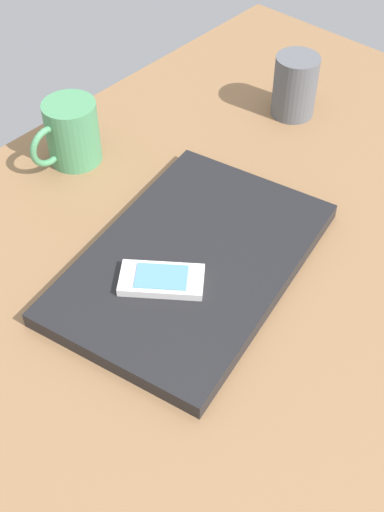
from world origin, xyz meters
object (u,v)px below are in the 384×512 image
Objects in this scene: laptop_closed at (192,262)px; coffee_mug at (71,133)px; pen_cup at (295,86)px; cell_phone_on_laptop at (162,280)px.

coffee_mug reaches higher than laptop_closed.
pen_cup is at bearing 151.59° from coffee_mug.
laptop_closed is 5.72cm from cell_phone_on_laptop.
cell_phone_on_laptop is 1.12× the size of pen_cup.
cell_phone_on_laptop is (5.50, 0.24, 1.53)cm from laptop_closed.
laptop_closed is 27.29cm from coffee_mug.
coffee_mug is 1.14× the size of pen_cup.
laptop_closed is 3.28× the size of cell_phone_on_laptop.
cell_phone_on_laptop is at bearing 14.68° from pen_cup.
pen_cup reaches higher than cell_phone_on_laptop.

